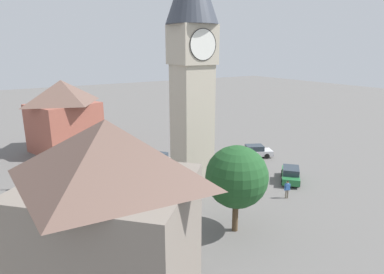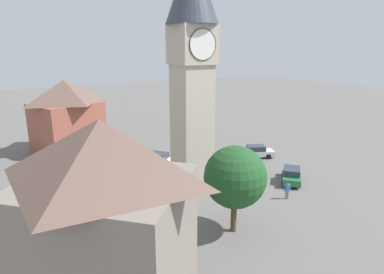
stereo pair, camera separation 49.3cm
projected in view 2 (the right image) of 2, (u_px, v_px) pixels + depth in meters
The scene contains 11 objects.
ground_plane at pixel (192, 191), 31.57m from camera, with size 200.00×200.00×0.00m, color #605E5B.
clock_tower at pixel (192, 55), 28.27m from camera, with size 4.50×4.50×21.60m.
car_blue_kerb at pixel (159, 159), 38.19m from camera, with size 3.79×4.33×1.53m.
car_silver_kerb at pixel (257, 151), 41.10m from camera, with size 4.45×3.34×1.53m.
car_red_corner at pixel (291, 175), 33.52m from camera, with size 4.17×4.05×1.53m.
car_white_side at pixel (88, 188), 30.33m from camera, with size 2.63×4.41×1.53m.
pedestrian at pixel (287, 189), 29.63m from camera, with size 0.52×0.35×1.69m.
tree at pixel (235, 177), 23.58m from camera, with size 4.55×4.55×6.59m.
building_shop_left at pixel (107, 226), 15.21m from camera, with size 9.86×9.87×10.34m.
building_terrace_right at pixel (67, 115), 43.48m from camera, with size 9.91×9.28×9.32m.
lamp_post at pixel (188, 215), 20.38m from camera, with size 0.36×0.36×4.76m.
Camera 2 is at (-15.13, -24.89, 13.22)m, focal length 30.80 mm.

